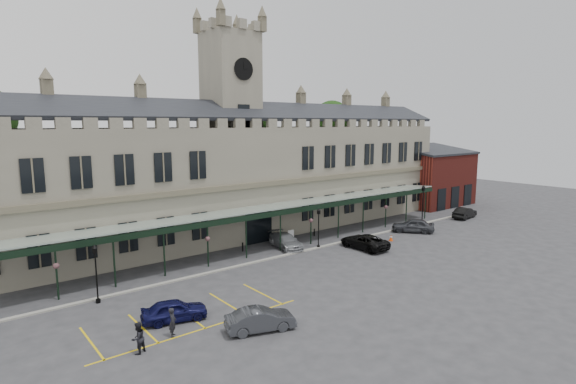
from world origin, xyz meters
TOP-DOWN VIEW (x-y plane):
  - ground at (0.00, 0.00)m, footprint 140.00×140.00m
  - station_building at (0.00, 15.91)m, footprint 60.00×10.36m
  - clock_tower at (0.00, 16.00)m, footprint 5.60×5.60m
  - canopy at (0.00, 7.46)m, footprint 50.00×4.10m
  - brick_annex at (34.00, 12.97)m, footprint 12.40×8.36m
  - kerb at (0.00, 5.50)m, footprint 60.00×0.40m
  - parking_markings at (-14.00, -1.50)m, footprint 16.00×6.00m
  - tree_behind_mid at (8.00, 25.00)m, footprint 6.00×6.00m
  - tree_behind_right at (24.00, 25.00)m, footprint 6.00×6.00m
  - lamp_post_left at (-17.97, 4.82)m, footprint 0.40×0.40m
  - lamp_post_mid at (3.56, 5.55)m, footprint 0.39×0.39m
  - lamp_post_right at (21.08, 5.58)m, footprint 0.46×0.46m
  - traffic_cone at (11.49, 2.73)m, footprint 0.42×0.42m
  - sign_board at (2.90, 9.13)m, footprint 0.74×0.06m
  - bollard_left at (-3.08, 9.27)m, footprint 0.16×0.16m
  - bollard_right at (6.45, 9.39)m, footprint 0.15×0.15m
  - car_left_a at (-15.00, -1.22)m, footprint 4.39×2.65m
  - car_left_b at (-11.50, -5.75)m, footprint 4.49×2.76m
  - car_taxi at (1.00, 7.65)m, footprint 2.91×5.22m
  - car_van at (7.00, 2.52)m, footprint 2.45×5.27m
  - car_right_a at (16.51, 3.62)m, footprint 4.46×4.84m
  - car_right_b at (28.32, 4.04)m, footprint 4.62×2.14m
  - person_a at (-15.97, -3.13)m, footprint 0.67×0.76m
  - person_b at (-18.30, -3.84)m, footprint 1.07×0.98m

SIDE VIEW (x-z plane):
  - ground at x=0.00m, z-range 0.00..0.00m
  - parking_markings at x=-14.00m, z-range -0.01..0.01m
  - kerb at x=0.00m, z-range 0.00..0.12m
  - traffic_cone at x=11.49m, z-range -0.01..0.66m
  - bollard_right at x=6.45m, z-range 0.00..0.84m
  - bollard_left at x=-3.08m, z-range 0.00..0.89m
  - sign_board at x=2.90m, z-range -0.02..1.25m
  - car_left_b at x=-11.50m, z-range 0.00..1.40m
  - car_left_a at x=-15.00m, z-range 0.00..1.40m
  - car_taxi at x=1.00m, z-range 0.00..1.43m
  - car_van at x=7.00m, z-range 0.00..1.46m
  - car_right_b at x=28.32m, z-range 0.00..1.47m
  - car_right_a at x=16.51m, z-range 0.00..1.61m
  - person_a at x=-15.97m, z-range 0.00..1.75m
  - person_b at x=-18.30m, z-range 0.00..1.78m
  - canopy at x=0.00m, z-range 0.25..4.55m
  - lamp_post_mid at x=3.56m, z-range 0.38..4.48m
  - lamp_post_left at x=-17.97m, z-range 0.39..4.61m
  - lamp_post_right at x=21.08m, z-range 0.46..5.36m
  - brick_annex at x=34.00m, z-range -0.46..8.77m
  - station_building at x=0.00m, z-range -2.18..15.12m
  - tree_behind_mid at x=8.00m, z-range 4.81..20.81m
  - tree_behind_right at x=24.00m, z-range 4.81..20.81m
  - clock_tower at x=0.00m, z-range 0.71..25.51m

